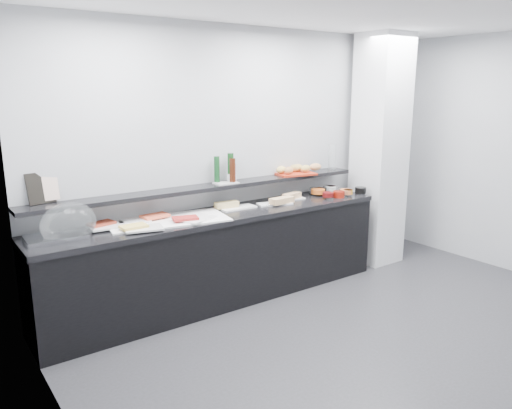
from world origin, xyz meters
TOP-DOWN VIEW (x-y plane):
  - ground at (0.00, 0.00)m, footprint 5.00×5.00m
  - back_wall at (0.00, 2.00)m, footprint 5.00×0.02m
  - column at (1.50, 1.65)m, footprint 0.50×0.50m
  - buffet_cabinet at (-0.70, 1.70)m, footprint 3.60×0.60m
  - counter_top at (-0.70, 1.70)m, footprint 3.62×0.62m
  - wall_shelf at (-0.70, 1.88)m, footprint 3.60×0.25m
  - cloche_base at (-2.23, 1.72)m, footprint 0.47×0.32m
  - cloche_dome at (-2.12, 1.69)m, footprint 0.52×0.40m
  - linen_runner at (-1.24, 1.72)m, footprint 1.15×0.69m
  - platter_meat_a at (-1.78, 1.79)m, footprint 0.32×0.22m
  - food_meat_a at (-1.81, 1.84)m, footprint 0.24×0.18m
  - platter_salmon at (-1.51, 1.83)m, footprint 0.33×0.27m
  - food_salmon at (-1.33, 1.82)m, footprint 0.26×0.18m
  - platter_cheese at (-1.55, 1.55)m, footprint 0.36×0.28m
  - food_cheese at (-1.62, 1.59)m, footprint 0.22×0.14m
  - platter_meat_b at (-1.02, 1.56)m, footprint 0.38×0.32m
  - food_meat_b at (-1.14, 1.58)m, footprint 0.25×0.20m
  - sandwich_plate_left at (-0.46, 1.76)m, footprint 0.38×0.16m
  - sandwich_food_left at (-0.56, 1.81)m, footprint 0.25×0.12m
  - tongs_left at (-0.50, 1.78)m, footprint 0.16×0.02m
  - sandwich_plate_mid at (-0.04, 1.69)m, footprint 0.39×0.24m
  - sandwich_food_mid at (0.02, 1.64)m, footprint 0.28×0.12m
  - tongs_mid at (-0.12, 1.62)m, footprint 0.16×0.02m
  - sandwich_plate_right at (0.24, 1.78)m, footprint 0.32×0.17m
  - sandwich_food_right at (0.24, 1.76)m, footprint 0.24×0.14m
  - tongs_right at (0.09, 1.72)m, footprint 0.16×0.05m
  - bowl_glass_fruit at (0.67, 1.84)m, footprint 0.19×0.19m
  - fill_glass_fruit at (0.63, 1.76)m, footprint 0.18×0.18m
  - bowl_black_jam at (0.70, 1.79)m, footprint 0.16×0.16m
  - fill_black_jam at (0.89, 1.81)m, footprint 0.13×0.13m
  - bowl_glass_cream at (0.85, 1.77)m, footprint 0.22×0.22m
  - fill_glass_cream at (0.87, 1.81)m, footprint 0.17×0.17m
  - bowl_red_jam at (0.75, 1.55)m, footprint 0.14×0.14m
  - fill_red_jam at (0.60, 1.57)m, footprint 0.15×0.15m
  - bowl_glass_salmon at (0.81, 1.57)m, footprint 0.20×0.20m
  - fill_glass_salmon at (0.88, 1.56)m, footprint 0.15×0.15m
  - bowl_black_fruit at (1.11, 1.56)m, footprint 0.17×0.17m
  - fill_black_fruit at (0.89, 1.54)m, footprint 0.13×0.13m
  - framed_print at (-2.25, 1.99)m, footprint 0.23×0.11m
  - print_art at (-2.20, 1.98)m, footprint 0.20×0.06m
  - condiment_tray at (-0.53, 1.86)m, footprint 0.24×0.15m
  - bottle_green_a at (-0.59, 1.93)m, footprint 0.06×0.06m
  - bottle_brown at (-0.46, 1.84)m, footprint 0.08×0.08m
  - bottle_green_b at (-0.43, 1.92)m, footprint 0.08×0.08m
  - bottle_hot at (-0.44, 1.86)m, footprint 0.06×0.06m
  - shaker_salt at (-0.46, 1.90)m, footprint 0.04×0.04m
  - shaker_pepper at (-0.40, 1.89)m, footprint 0.04×0.04m
  - bread_tray at (0.38, 1.87)m, footprint 0.47×0.37m
  - bread_roll_nw at (0.23, 1.92)m, footprint 0.16×0.13m
  - bread_roll_n at (0.46, 1.93)m, footprint 0.15×0.11m
  - bread_roll_s at (0.50, 1.83)m, footprint 0.15×0.11m
  - bread_roll_se at (0.67, 1.85)m, footprint 0.16×0.11m
  - bread_roll_midw at (0.26, 1.84)m, footprint 0.13×0.09m
  - bread_roll_mide at (0.42, 1.92)m, footprint 0.14×0.12m
  - carafe at (0.93, 1.86)m, footprint 0.11×0.11m

SIDE VIEW (x-z plane):
  - ground at x=0.00m, z-range 0.00..0.00m
  - buffet_cabinet at x=-0.70m, z-range 0.00..0.85m
  - counter_top at x=-0.70m, z-range 0.85..0.90m
  - linen_runner at x=-1.24m, z-range 0.90..0.91m
  - sandwich_plate_left at x=-0.46m, z-range 0.90..0.91m
  - sandwich_plate_mid at x=-0.04m, z-range 0.90..0.91m
  - sandwich_plate_right at x=0.24m, z-range 0.90..0.91m
  - tongs_left at x=-0.50m, z-range 0.91..0.92m
  - tongs_mid at x=-0.12m, z-range 0.91..0.92m
  - tongs_right at x=0.09m, z-range 0.92..0.92m
  - cloche_base at x=-2.23m, z-range 0.90..0.94m
  - platter_meat_a at x=-1.78m, z-range 0.92..0.93m
  - platter_salmon at x=-1.51m, z-range 0.92..0.93m
  - platter_cheese at x=-1.55m, z-range 0.92..0.93m
  - platter_meat_b at x=-1.02m, z-range 0.92..0.93m
  - bowl_glass_fruit at x=0.67m, z-range 0.90..0.97m
  - bowl_black_jam at x=0.70m, z-range 0.90..0.97m
  - bowl_glass_cream at x=0.85m, z-range 0.90..0.97m
  - bowl_red_jam at x=0.75m, z-range 0.90..0.97m
  - bowl_glass_salmon at x=0.81m, z-range 0.90..0.97m
  - bowl_black_fruit at x=1.11m, z-range 0.90..0.97m
  - food_meat_a at x=-1.81m, z-range 0.93..0.95m
  - food_salmon at x=-1.33m, z-range 0.93..0.95m
  - food_cheese at x=-1.62m, z-range 0.93..0.95m
  - food_meat_b at x=-1.14m, z-range 0.93..0.95m
  - sandwich_food_left at x=-0.56m, z-range 0.91..0.97m
  - sandwich_food_mid at x=0.02m, z-range 0.91..0.97m
  - sandwich_food_right at x=0.24m, z-range 0.91..0.97m
  - fill_glass_fruit at x=0.63m, z-range 0.92..0.97m
  - fill_black_jam at x=0.89m, z-range 0.92..0.97m
  - fill_glass_cream at x=0.87m, z-range 0.92..0.97m
  - fill_red_jam at x=0.60m, z-range 0.92..0.97m
  - fill_glass_salmon at x=0.88m, z-range 0.92..0.97m
  - fill_black_fruit at x=0.89m, z-range 0.92..0.97m
  - cloche_dome at x=-2.12m, z-range 0.86..1.20m
  - wall_shelf at x=-0.70m, z-range 1.11..1.15m
  - condiment_tray at x=-0.53m, z-range 1.15..1.16m
  - bread_tray at x=0.38m, z-range 1.15..1.17m
  - shaker_salt at x=-0.46m, z-range 1.16..1.23m
  - shaker_pepper at x=-0.40m, z-range 1.16..1.23m
  - bread_roll_nw at x=0.23m, z-range 1.17..1.25m
  - bread_roll_n at x=0.46m, z-range 1.17..1.25m
  - bread_roll_s at x=0.50m, z-range 1.17..1.25m
  - bread_roll_se at x=0.67m, z-range 1.17..1.25m
  - bread_roll_midw at x=0.26m, z-range 1.17..1.25m
  - bread_roll_mide at x=0.42m, z-range 1.17..1.25m
  - bottle_hot at x=-0.44m, z-range 1.16..1.34m
  - framed_print at x=-2.25m, z-range 1.15..1.41m
  - print_art at x=-2.20m, z-range 1.17..1.39m
  - bottle_brown at x=-0.46m, z-range 1.16..1.40m
  - bottle_green_a at x=-0.59m, z-range 1.16..1.42m
  - carafe at x=0.93m, z-range 1.15..1.45m
  - bottle_green_b at x=-0.43m, z-range 1.16..1.44m
  - back_wall at x=0.00m, z-range 0.00..2.70m
  - column at x=1.50m, z-range 0.00..2.70m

